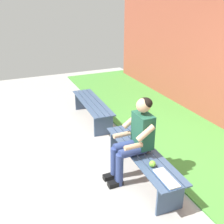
{
  "coord_description": "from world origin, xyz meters",
  "views": [
    {
      "loc": [
        -2.88,
        1.74,
        2.52
      ],
      "look_at": [
        0.75,
        0.15,
        0.79
      ],
      "focal_mm": 43.42,
      "sensor_mm": 36.0,
      "label": 1
    }
  ],
  "objects_px": {
    "bench_near": "(142,158)",
    "person_seated": "(135,137)",
    "bench_far": "(92,106)",
    "book_open": "(166,178)",
    "apple": "(152,164)"
  },
  "relations": [
    {
      "from": "bench_near",
      "to": "bench_far",
      "type": "relative_size",
      "value": 1.08
    },
    {
      "from": "bench_far",
      "to": "apple",
      "type": "xyz_separation_m",
      "value": [
        -2.52,
        0.06,
        0.15
      ]
    },
    {
      "from": "bench_far",
      "to": "person_seated",
      "type": "xyz_separation_m",
      "value": [
        -2.09,
        0.1,
        0.35
      ]
    },
    {
      "from": "bench_far",
      "to": "apple",
      "type": "bearing_deg",
      "value": 178.56
    },
    {
      "from": "bench_far",
      "to": "person_seated",
      "type": "distance_m",
      "value": 2.12
    },
    {
      "from": "bench_near",
      "to": "apple",
      "type": "height_order",
      "value": "apple"
    },
    {
      "from": "bench_near",
      "to": "person_seated",
      "type": "relative_size",
      "value": 1.44
    },
    {
      "from": "bench_far",
      "to": "person_seated",
      "type": "bearing_deg",
      "value": 177.28
    },
    {
      "from": "person_seated",
      "to": "book_open",
      "type": "bearing_deg",
      "value": -175.53
    },
    {
      "from": "apple",
      "to": "person_seated",
      "type": "bearing_deg",
      "value": 4.87
    },
    {
      "from": "bench_near",
      "to": "person_seated",
      "type": "distance_m",
      "value": 0.36
    },
    {
      "from": "bench_near",
      "to": "book_open",
      "type": "relative_size",
      "value": 4.28
    },
    {
      "from": "apple",
      "to": "book_open",
      "type": "distance_m",
      "value": 0.3
    },
    {
      "from": "apple",
      "to": "bench_near",
      "type": "bearing_deg",
      "value": -9.61
    },
    {
      "from": "bench_far",
      "to": "bench_near",
      "type": "bearing_deg",
      "value": -180.0
    }
  ]
}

